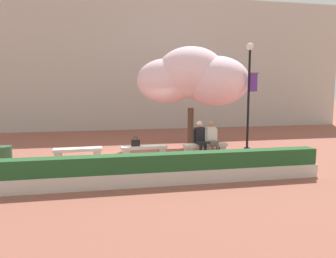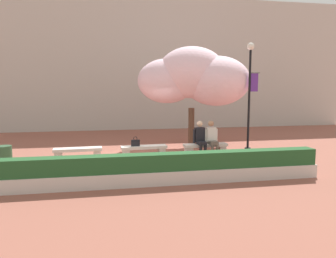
% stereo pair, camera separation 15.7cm
% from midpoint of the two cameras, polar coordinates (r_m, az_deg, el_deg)
% --- Properties ---
extents(ground_plane, '(100.00, 100.00, 0.00)m').
position_cam_midpoint_polar(ground_plane, '(11.69, -4.56, -5.10)').
color(ground_plane, '#8E5142').
extents(building_facade, '(28.00, 4.00, 7.82)m').
position_cam_midpoint_polar(building_facade, '(21.52, -8.08, 10.92)').
color(building_facade, '#B7B2A8').
rests_on(building_facade, ground).
extents(stone_bench_west_end, '(1.63, 0.50, 0.45)m').
position_cam_midpoint_polar(stone_bench_west_end, '(11.57, -15.79, -3.98)').
color(stone_bench_west_end, beige).
rests_on(stone_bench_west_end, ground).
extents(stone_bench_near_west, '(1.63, 0.50, 0.45)m').
position_cam_midpoint_polar(stone_bench_near_west, '(11.63, -4.57, -3.67)').
color(stone_bench_near_west, beige).
rests_on(stone_bench_near_west, ground).
extents(stone_bench_center, '(1.63, 0.50, 0.45)m').
position_cam_midpoint_polar(stone_bench_center, '(12.11, 6.14, -3.25)').
color(stone_bench_center, beige).
rests_on(stone_bench_center, ground).
extents(person_seated_left, '(0.51, 0.69, 1.29)m').
position_cam_midpoint_polar(person_seated_left, '(11.93, 5.27, -1.45)').
color(person_seated_left, black).
rests_on(person_seated_left, ground).
extents(person_seated_right, '(0.51, 0.70, 1.29)m').
position_cam_midpoint_polar(person_seated_right, '(12.06, 7.23, -1.38)').
color(person_seated_right, black).
rests_on(person_seated_right, ground).
extents(handbag, '(0.30, 0.15, 0.34)m').
position_cam_midpoint_polar(handbag, '(11.53, -6.06, -2.36)').
color(handbag, black).
rests_on(handbag, stone_bench_near_west).
extents(cherry_tree_main, '(4.67, 3.06, 4.20)m').
position_cam_midpoint_polar(cherry_tree_main, '(14.04, 4.39, 8.84)').
color(cherry_tree_main, '#513828').
rests_on(cherry_tree_main, ground).
extents(lamp_post_with_banner, '(0.54, 0.28, 4.20)m').
position_cam_midpoint_polar(lamp_post_with_banner, '(13.24, 13.61, 7.13)').
color(lamp_post_with_banner, black).
rests_on(lamp_post_with_banner, ground).
extents(planter_hedge_foreground, '(8.85, 0.50, 0.80)m').
position_cam_midpoint_polar(planter_hedge_foreground, '(8.54, -1.90, -7.04)').
color(planter_hedge_foreground, beige).
rests_on(planter_hedge_foreground, ground).
extents(trash_bin, '(0.44, 0.44, 0.78)m').
position_cam_midpoint_polar(trash_bin, '(10.85, -26.98, -4.73)').
color(trash_bin, '#2D5133').
rests_on(trash_bin, ground).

